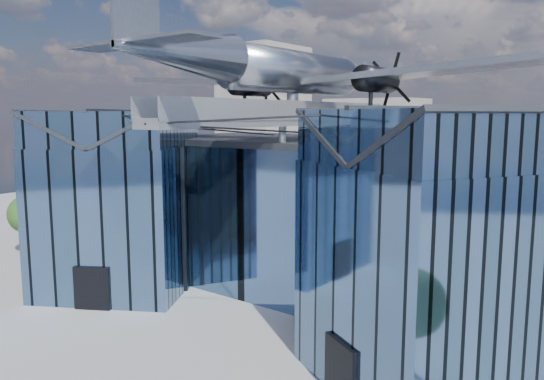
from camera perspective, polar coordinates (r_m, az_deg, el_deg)
The scene contains 5 objects.
ground_plane at distance 30.88m, azimuth -2.34°, elevation -13.77°, with size 120.00×120.00×0.00m, color gray.
museum at distance 33.85m, azimuth 3.95°, elevation -2.07°, with size 32.88×24.50×17.60m.
bg_towers at distance 74.40m, azimuth 24.59°, elevation 6.20°, with size 77.00×24.50×26.00m.
tree_plaza_w at distance 48.15m, azimuth -24.78°, elevation -2.38°, with size 3.49×3.49×4.99m.
tree_side_w at distance 53.73m, azimuth -22.30°, elevation -1.41°, with size 3.73×3.73×4.72m.
Camera 1 is at (18.46, -21.92, 11.48)m, focal length 35.00 mm.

